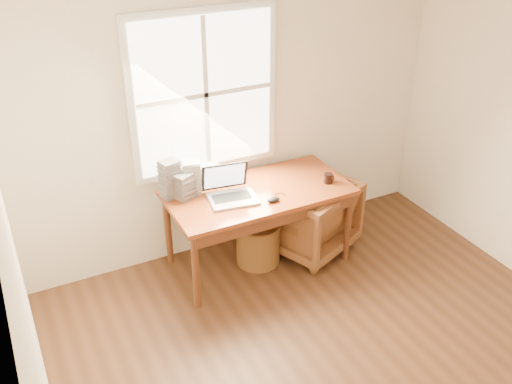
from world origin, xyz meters
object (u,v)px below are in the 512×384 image
laptop (233,185)px  wicker_stool (258,243)px  cd_stack_a (192,177)px  desk (258,192)px  armchair (308,215)px  coffee_mug (328,178)px

laptop → wicker_stool: bearing=20.7°
wicker_stool → cd_stack_a: 0.90m
desk → armchair: 0.64m
coffee_mug → desk: bearing=170.6°
wicker_stool → laptop: 0.75m
cd_stack_a → desk: bearing=-23.1°
desk → wicker_stool: desk is taller
cd_stack_a → wicker_stool: bearing=-23.7°
armchair → coffee_mug: size_ratio=8.87×
desk → armchair: (0.52, 0.00, -0.38)m
wicker_stool → laptop: bearing=-167.9°
wicker_stool → coffee_mug: 0.87m
wicker_stool → armchair: bearing=0.4°
coffee_mug → wicker_stool: bearing=171.0°
desk → coffee_mug: 0.64m
armchair → coffee_mug: (0.10, -0.15, 0.44)m
laptop → desk: bearing=21.2°
wicker_stool → coffee_mug: size_ratio=4.60×
armchair → cd_stack_a: (-1.04, 0.22, 0.55)m
laptop → armchair: bearing=13.0°
desk → laptop: (-0.27, -0.06, 0.17)m
wicker_stool → desk: bearing=35.3°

